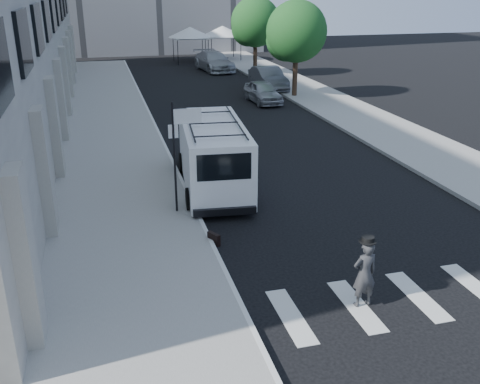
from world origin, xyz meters
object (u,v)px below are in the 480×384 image
businessman (365,274)px  parked_car_b (268,78)px  suitcase (200,206)px  parked_car_c (214,61)px  briefcase (214,239)px  parked_car_a (263,92)px  cargo_van (213,154)px

businessman → parked_car_b: 26.76m
suitcase → parked_car_b: parked_car_b is taller
businessman → parked_car_c: size_ratio=0.30×
briefcase → parked_car_a: parked_car_a is taller
businessman → parked_car_a: size_ratio=0.42×
businessman → suitcase: 6.58m
briefcase → parked_car_c: parked_car_c is taller
parked_car_b → parked_car_a: bearing=-112.0°
cargo_van → briefcase: bearing=-96.5°
businessman → parked_car_c: (4.26, 35.41, -0.02)m
businessman → briefcase: businessman is taller
businessman → parked_car_c: 35.67m
briefcase → suitcase: 2.12m
briefcase → parked_car_a: size_ratio=0.11×
businessman → parked_car_c: bearing=-102.3°
suitcase → parked_car_a: parked_car_a is taller
parked_car_b → parked_car_c: 9.52m
businessman → parked_car_a: bearing=-106.8°
suitcase → cargo_van: (0.97, 2.40, 0.93)m
briefcase → cargo_van: cargo_van is taller
cargo_van → parked_car_b: cargo_van is taller
briefcase → parked_car_b: 23.82m
parked_car_a → parked_car_b: 4.36m
businessman → parked_car_b: bearing=-108.5°
parked_car_a → suitcase: bearing=-116.4°
parked_car_b → parked_car_c: size_ratio=0.86×
parked_car_a → briefcase: bearing=-113.9°
suitcase → cargo_van: size_ratio=0.17×
suitcase → parked_car_c: parked_car_c is taller
briefcase → businessman: bearing=-84.9°
businessman → parked_car_a: 22.46m
briefcase → parked_car_c: size_ratio=0.08×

